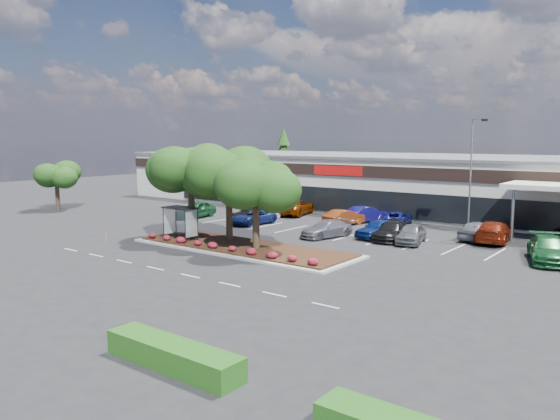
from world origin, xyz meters
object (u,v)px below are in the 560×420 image
Objects in this scene: light_pole at (471,185)px; survey_stake at (106,236)px; car_0 at (196,209)px; car_1 at (252,213)px.

light_pole is 29.91m from survey_stake.
car_0 reaches higher than survey_stake.
car_0 is 6.18m from car_1.
car_0 is 1.00× the size of car_1.
survey_stake is 0.19× the size of car_0.
light_pole reaches higher than car_0.
survey_stake is at bearing -136.37° from light_pole.
survey_stake is at bearing -80.35° from car_0.
light_pole is 1.96× the size of car_0.
survey_stake is at bearing -85.48° from car_1.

